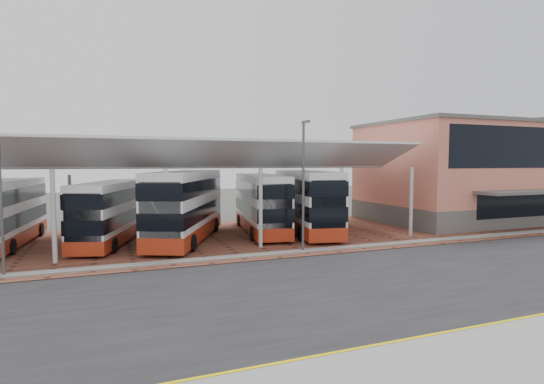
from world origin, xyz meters
The scene contains 16 objects.
ground centered at (0.00, 0.00, 0.00)m, with size 140.00×140.00×0.00m, color #3F423D.
road centered at (0.00, -1.00, 0.01)m, with size 120.00×14.00×0.02m, color black.
forecourt centered at (2.00, 13.00, 0.03)m, with size 72.00×16.00×0.06m, color brown.
sidewalk centered at (0.00, -9.00, 0.07)m, with size 120.00×4.00×0.14m, color gray.
north_kerb centered at (0.00, 6.20, 0.07)m, with size 120.00×0.80×0.14m, color gray.
yellow_line_near centered at (0.00, -7.00, 0.03)m, with size 120.00×0.12×0.01m, color #ECCE00.
yellow_line_far centered at (0.00, -6.70, 0.03)m, with size 120.00×0.12×0.01m, color #ECCE00.
canopy centered at (-6.00, 13.94, 5.80)m, with size 37.00×11.63×7.07m.
terminal centered at (23.00, 13.92, 4.66)m, with size 18.40×14.40×9.25m.
lamp_west centered at (-14.00, 6.27, 4.36)m, with size 0.16×0.90×8.07m.
lamp_east centered at (2.00, 6.27, 4.36)m, with size 0.16×0.90×8.07m.
bus_1 centered at (-15.51, 15.16, 2.23)m, with size 3.43×10.80×4.37m.
bus_2 centered at (-9.06, 13.48, 2.14)m, with size 5.32×10.40×4.19m.
bus_3 centered at (-4.08, 12.66, 2.49)m, with size 7.38×11.93×4.89m.
bus_4 centered at (2.01, 14.05, 2.32)m, with size 4.24×11.28×4.54m.
bus_5 centered at (5.38, 12.90, 2.45)m, with size 4.81×11.99×4.82m.
Camera 1 is at (-9.19, -17.22, 5.56)m, focal length 28.00 mm.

